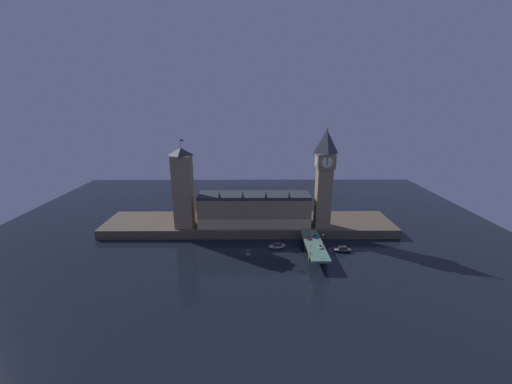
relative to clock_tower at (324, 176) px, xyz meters
name	(u,v)px	position (x,y,z in m)	size (l,w,h in m)	color
ground_plane	(248,251)	(-54.00, -26.76, -44.90)	(400.00, 400.00, 0.00)	black
embankment	(249,224)	(-54.00, 12.24, -41.58)	(220.00, 42.00, 6.63)	brown
parliament_hall	(254,209)	(-49.77, 4.53, -26.53)	(81.85, 21.90, 28.30)	#8E7A56
clock_tower	(324,176)	(0.00, 0.00, 0.00)	(12.91, 13.02, 72.30)	#8E7A56
victoria_tower	(183,188)	(-100.86, 1.32, -9.14)	(13.42, 13.42, 64.07)	#8E7A56
bridge	(314,247)	(-11.01, -31.76, -39.48)	(11.40, 46.00, 7.35)	slate
car_northbound_lead	(309,238)	(-13.52, -24.13, -36.83)	(1.95, 4.54, 1.53)	red
car_southbound_lead	(320,247)	(-8.50, -37.61, -36.80)	(1.99, 4.02, 1.59)	silver
car_southbound_trail	(315,236)	(-8.50, -21.70, -36.92)	(1.97, 4.59, 1.33)	navy
pedestrian_near_rail	(310,252)	(-16.02, -44.38, -36.71)	(0.38, 0.38, 1.59)	black
pedestrian_mid_walk	(323,245)	(-5.99, -34.94, -36.66)	(0.38, 0.38, 1.68)	black
street_lamp_near	(310,248)	(-16.42, -46.48, -33.32)	(1.34, 0.60, 6.75)	#2D3333
street_lamp_mid	(323,238)	(-5.59, -31.76, -33.38)	(1.34, 0.60, 6.66)	#2D3333
boat_upstream	(277,246)	(-34.06, -22.04, -43.74)	(12.46, 7.15, 3.16)	#B2A893
boat_downstream	(342,250)	(8.35, -28.18, -43.57)	(11.90, 4.65, 3.64)	#28282D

